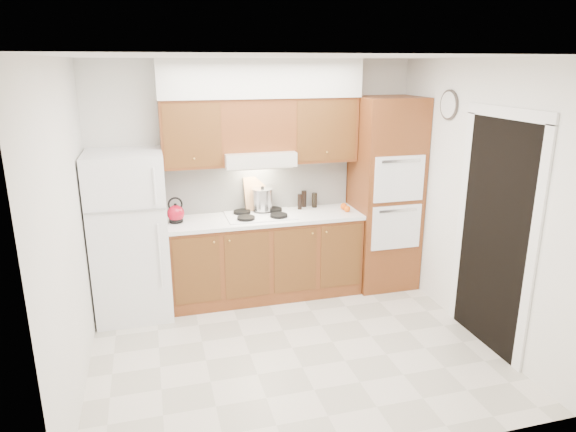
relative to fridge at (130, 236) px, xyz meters
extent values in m
plane|color=beige|center=(1.41, -1.14, -0.86)|extent=(3.60, 3.60, 0.00)
plane|color=white|center=(1.41, -1.14, 1.74)|extent=(3.60, 3.60, 0.00)
cube|color=white|center=(1.41, 0.36, 0.44)|extent=(3.60, 0.02, 2.60)
cube|color=white|center=(-0.40, -1.14, 0.44)|extent=(0.02, 3.00, 2.60)
cube|color=white|center=(3.21, -1.14, 0.44)|extent=(0.02, 3.00, 2.60)
cube|color=white|center=(0.00, 0.00, 0.00)|extent=(0.75, 0.72, 1.72)
cube|color=brown|center=(1.43, 0.06, -0.41)|extent=(2.11, 0.60, 0.90)
cube|color=white|center=(1.43, 0.05, 0.06)|extent=(2.13, 0.62, 0.04)
cube|color=white|center=(1.43, 0.34, 0.36)|extent=(2.11, 0.03, 0.56)
cube|color=brown|center=(2.85, 0.03, 0.24)|extent=(0.70, 0.65, 2.20)
cube|color=brown|center=(0.69, 0.19, 0.99)|extent=(0.63, 0.33, 0.70)
cube|color=brown|center=(2.12, 0.19, 0.99)|extent=(0.73, 0.33, 0.70)
cube|color=silver|center=(1.38, 0.13, 0.71)|extent=(0.75, 0.45, 0.15)
cube|color=brown|center=(1.38, 0.19, 1.06)|extent=(0.75, 0.33, 0.55)
cube|color=silver|center=(1.43, 0.18, 1.54)|extent=(2.13, 0.36, 0.40)
cube|color=white|center=(1.38, 0.07, 0.09)|extent=(0.74, 0.50, 0.01)
cube|color=black|center=(3.19, -1.49, 0.19)|extent=(0.02, 0.90, 2.10)
cylinder|color=#3F3833|center=(3.19, -0.59, 1.29)|extent=(0.02, 0.30, 0.30)
sphere|color=maroon|center=(0.48, 0.07, 0.18)|extent=(0.20, 0.20, 0.18)
cube|color=tan|center=(1.39, 0.30, 0.28)|extent=(0.30, 0.15, 0.38)
cylinder|color=#B4B4B9|center=(1.44, 0.21, 0.23)|extent=(0.29, 0.29, 0.23)
cylinder|color=black|center=(1.88, 0.22, 0.17)|extent=(0.05, 0.05, 0.18)
cylinder|color=black|center=(1.96, 0.31, 0.18)|extent=(0.07, 0.07, 0.19)
cylinder|color=black|center=(2.07, 0.26, 0.17)|extent=(0.07, 0.07, 0.17)
sphere|color=orange|center=(2.36, -0.04, 0.12)|extent=(0.07, 0.07, 0.07)
sphere|color=#E8510C|center=(2.36, 0.07, 0.12)|extent=(0.10, 0.10, 0.08)
camera|label=1|loc=(0.25, -5.22, 1.69)|focal=32.00mm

